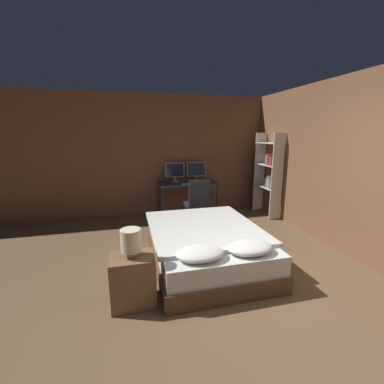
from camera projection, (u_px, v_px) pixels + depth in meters
name	position (u px, v px, depth m)	size (l,w,h in m)	color
ground_plane	(259.00, 314.00, 2.68)	(20.00, 20.00, 0.00)	brown
wall_back	(181.00, 155.00, 6.01)	(12.00, 0.06, 2.70)	brown
wall_side_right	(328.00, 164.00, 4.28)	(0.06, 12.00, 2.70)	brown
bed	(206.00, 245.00, 3.70)	(1.53, 2.05, 0.60)	brown
nightstand	(133.00, 280.00, 2.79)	(0.47, 0.37, 0.56)	brown
bedside_lamp	(131.00, 240.00, 2.69)	(0.21, 0.21, 0.31)	gray
desk	(188.00, 187.00, 5.81)	(1.33, 0.63, 0.76)	#38383D
monitor_left	(175.00, 171.00, 5.88)	(0.44, 0.16, 0.43)	#B7B7BC
monitor_right	(196.00, 170.00, 6.00)	(0.44, 0.16, 0.43)	#B7B7BC
keyboard	(190.00, 184.00, 5.59)	(0.37, 0.13, 0.02)	#B7B7BC
computer_mouse	(202.00, 183.00, 5.66)	(0.07, 0.05, 0.04)	#B7B7BC
office_chair	(197.00, 207.00, 5.24)	(0.52, 0.52, 0.95)	black
bookshelf	(270.00, 171.00, 5.69)	(0.26, 0.79, 1.86)	beige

